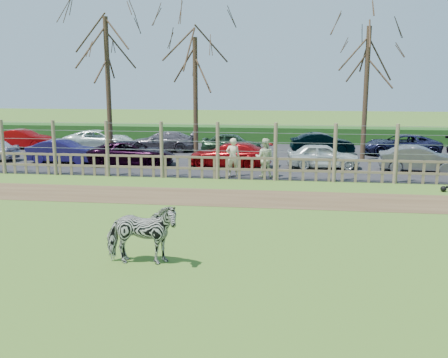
# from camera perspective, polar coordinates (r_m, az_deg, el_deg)

# --- Properties ---
(ground) EXTENTS (120.00, 120.00, 0.00)m
(ground) POSITION_cam_1_polar(r_m,az_deg,el_deg) (14.27, -5.33, -6.17)
(ground) COLOR olive
(ground) RESTS_ON ground
(dirt_strip) EXTENTS (34.00, 2.80, 0.01)m
(dirt_strip) POSITION_cam_1_polar(r_m,az_deg,el_deg) (18.53, -2.26, -2.06)
(dirt_strip) COLOR brown
(dirt_strip) RESTS_ON ground
(asphalt) EXTENTS (44.00, 13.00, 0.04)m
(asphalt) POSITION_cam_1_polar(r_m,az_deg,el_deg) (28.26, 1.16, 2.58)
(asphalt) COLOR #232326
(asphalt) RESTS_ON ground
(hedge) EXTENTS (46.00, 2.00, 1.10)m
(hedge) POSITION_cam_1_polar(r_m,az_deg,el_deg) (35.11, 2.44, 5.12)
(hedge) COLOR #1E4716
(hedge) RESTS_ON ground
(fence) EXTENTS (30.16, 0.16, 2.50)m
(fence) POSITION_cam_1_polar(r_m,az_deg,el_deg) (21.77, -0.72, 2.08)
(fence) COLOR brown
(fence) RESTS_ON ground
(tree_left) EXTENTS (4.80, 4.80, 7.88)m
(tree_left) POSITION_cam_1_polar(r_m,az_deg,el_deg) (27.53, -13.25, 13.74)
(tree_left) COLOR #3D2B1E
(tree_left) RESTS_ON ground
(tree_mid) EXTENTS (4.80, 4.80, 6.83)m
(tree_mid) POSITION_cam_1_polar(r_m,az_deg,el_deg) (27.26, -3.32, 12.47)
(tree_mid) COLOR #3D2B1E
(tree_mid) RESTS_ON ground
(tree_right) EXTENTS (4.80, 4.80, 7.35)m
(tree_right) POSITION_cam_1_polar(r_m,az_deg,el_deg) (27.58, 16.08, 12.82)
(tree_right) COLOR #3D2B1E
(tree_right) RESTS_ON ground
(zebra) EXTENTS (1.80, 0.93, 1.47)m
(zebra) POSITION_cam_1_polar(r_m,az_deg,el_deg) (11.81, -9.43, -6.25)
(zebra) COLOR gray
(zebra) RESTS_ON ground
(visitor_a) EXTENTS (0.67, 0.48, 1.72)m
(visitor_a) POSITION_cam_1_polar(r_m,az_deg,el_deg) (22.19, 1.03, 2.51)
(visitor_a) COLOR beige
(visitor_a) RESTS_ON asphalt
(visitor_b) EXTENTS (0.89, 0.72, 1.72)m
(visitor_b) POSITION_cam_1_polar(r_m,az_deg,el_deg) (22.07, 4.67, 2.43)
(visitor_b) COLOR beige
(visitor_b) RESTS_ON asphalt
(crow) EXTENTS (0.31, 0.23, 0.25)m
(crow) POSITION_cam_1_polar(r_m,az_deg,el_deg) (21.17, 23.83, -1.01)
(crow) COLOR black
(crow) RESTS_ON ground
(car_1) EXTENTS (3.68, 1.37, 1.20)m
(car_1) POSITION_cam_1_polar(r_m,az_deg,el_deg) (27.19, -17.88, 3.02)
(car_1) COLOR #1B1552
(car_1) RESTS_ON asphalt
(car_2) EXTENTS (4.44, 2.26, 1.20)m
(car_2) POSITION_cam_1_polar(r_m,az_deg,el_deg) (25.65, -10.46, 2.91)
(car_2) COLOR black
(car_2) RESTS_ON asphalt
(car_3) EXTENTS (4.31, 2.16, 1.20)m
(car_3) POSITION_cam_1_polar(r_m,az_deg,el_deg) (24.77, 0.64, 2.81)
(car_3) COLOR #93090C
(car_3) RESTS_ON asphalt
(car_4) EXTENTS (3.61, 1.64, 1.20)m
(car_4) POSITION_cam_1_polar(r_m,az_deg,el_deg) (24.87, 11.24, 2.63)
(car_4) COLOR silver
(car_4) RESTS_ON asphalt
(car_5) EXTENTS (3.75, 1.62, 1.20)m
(car_5) POSITION_cam_1_polar(r_m,az_deg,el_deg) (25.03, 21.45, 2.12)
(car_5) COLOR #575859
(car_5) RESTS_ON asphalt
(car_7) EXTENTS (3.69, 1.43, 1.20)m
(car_7) POSITION_cam_1_polar(r_m,az_deg,el_deg) (33.84, -21.96, 4.25)
(car_7) COLOR #910708
(car_7) RESTS_ON asphalt
(car_8) EXTENTS (4.48, 2.37, 1.20)m
(car_8) POSITION_cam_1_polar(r_m,az_deg,el_deg) (32.02, -14.03, 4.38)
(car_8) COLOR white
(car_8) RESTS_ON asphalt
(car_9) EXTENTS (4.26, 2.03, 1.20)m
(car_9) POSITION_cam_1_polar(r_m,az_deg,el_deg) (30.40, -7.09, 4.28)
(car_9) COLOR #5B545D
(car_9) RESTS_ON asphalt
(car_10) EXTENTS (3.58, 1.58, 1.20)m
(car_10) POSITION_cam_1_polar(r_m,az_deg,el_deg) (29.36, 0.88, 4.12)
(car_10) COLOR #254329
(car_10) RESTS_ON asphalt
(car_11) EXTENTS (3.76, 1.65, 1.20)m
(car_11) POSITION_cam_1_polar(r_m,az_deg,el_deg) (29.82, 11.13, 4.02)
(car_11) COLOR black
(car_11) RESTS_ON asphalt
(car_12) EXTENTS (4.35, 2.07, 1.20)m
(car_12) POSITION_cam_1_polar(r_m,az_deg,el_deg) (30.30, 19.56, 3.70)
(car_12) COLOR #191B3B
(car_12) RESTS_ON asphalt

